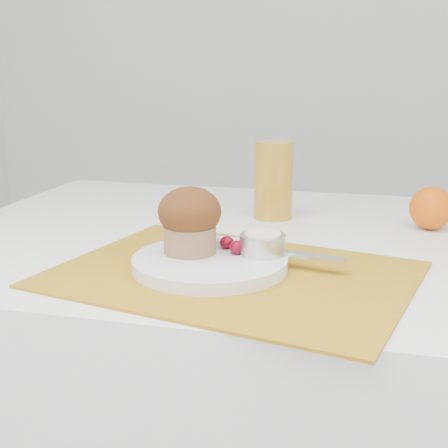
% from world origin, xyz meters
% --- Properties ---
extents(table, '(1.20, 0.80, 0.75)m').
position_xyz_m(table, '(0.00, 0.05, 0.38)').
color(table, white).
rests_on(table, ground).
extents(placemat, '(0.55, 0.45, 0.00)m').
position_xyz_m(placemat, '(-0.04, -0.16, 0.75)').
color(placemat, '#AB7A17').
rests_on(placemat, table).
extents(plate, '(0.25, 0.25, 0.02)m').
position_xyz_m(plate, '(-0.08, -0.15, 0.76)').
color(plate, white).
rests_on(plate, placemat).
extents(ramekin, '(0.07, 0.07, 0.03)m').
position_xyz_m(ramekin, '(-0.01, -0.12, 0.79)').
color(ramekin, '#BBBBC0').
rests_on(ramekin, plate).
extents(cream, '(0.06, 0.06, 0.01)m').
position_xyz_m(cream, '(-0.01, -0.12, 0.80)').
color(cream, white).
rests_on(cream, ramekin).
extents(raspberry_near, '(0.02, 0.02, 0.02)m').
position_xyz_m(raspberry_near, '(-0.06, -0.11, 0.78)').
color(raspberry_near, '#53020D').
rests_on(raspberry_near, plate).
extents(raspberry_far, '(0.02, 0.02, 0.02)m').
position_xyz_m(raspberry_far, '(-0.04, -0.13, 0.78)').
color(raspberry_far, '#530213').
rests_on(raspberry_far, plate).
extents(butter_knife, '(0.22, 0.07, 0.01)m').
position_xyz_m(butter_knife, '(0.00, -0.11, 0.77)').
color(butter_knife, silver).
rests_on(butter_knife, plate).
extents(orange, '(0.08, 0.08, 0.08)m').
position_xyz_m(orange, '(0.24, 0.17, 0.79)').
color(orange, '#EA5E08').
rests_on(orange, table).
extents(juice_glass, '(0.07, 0.07, 0.15)m').
position_xyz_m(juice_glass, '(-0.05, 0.19, 0.82)').
color(juice_glass, '#BC8F23').
rests_on(juice_glass, table).
extents(muffin, '(0.09, 0.09, 0.10)m').
position_xyz_m(muffin, '(-0.11, -0.14, 0.82)').
color(muffin, '#9B714B').
rests_on(muffin, plate).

